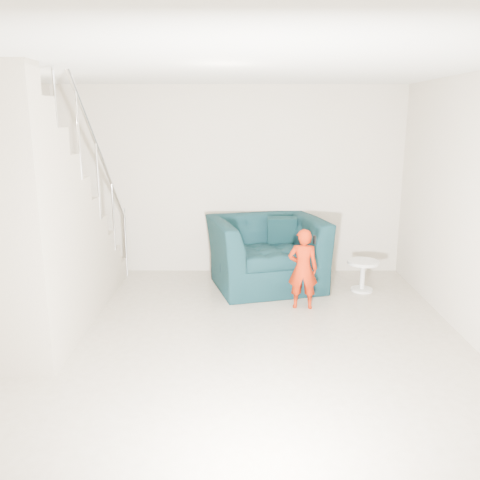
# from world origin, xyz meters

# --- Properties ---
(floor) EXTENTS (5.50, 5.50, 0.00)m
(floor) POSITION_xyz_m (0.00, 0.00, 0.00)
(floor) COLOR gray
(floor) RESTS_ON ground
(ceiling) EXTENTS (5.50, 5.50, 0.00)m
(ceiling) POSITION_xyz_m (0.00, 0.00, 2.70)
(ceiling) COLOR silver
(ceiling) RESTS_ON back_wall
(back_wall) EXTENTS (5.00, 0.00, 5.00)m
(back_wall) POSITION_xyz_m (0.00, 2.75, 1.35)
(back_wall) COLOR #BCAF99
(back_wall) RESTS_ON floor
(front_wall) EXTENTS (5.00, 0.00, 5.00)m
(front_wall) POSITION_xyz_m (0.00, -2.75, 1.35)
(front_wall) COLOR #BCAF99
(front_wall) RESTS_ON floor
(armchair) EXTENTS (1.72, 1.59, 0.94)m
(armchair) POSITION_xyz_m (0.51, 2.06, 0.47)
(armchair) COLOR black
(armchair) RESTS_ON floor
(toddler) EXTENTS (0.38, 0.26, 0.98)m
(toddler) POSITION_xyz_m (0.90, 1.22, 0.49)
(toddler) COLOR #8C0F04
(toddler) RESTS_ON floor
(side_table) EXTENTS (0.42, 0.42, 0.42)m
(side_table) POSITION_xyz_m (1.77, 1.84, 0.28)
(side_table) COLOR silver
(side_table) RESTS_ON floor
(staircase) EXTENTS (1.02, 3.03, 3.62)m
(staircase) POSITION_xyz_m (-2.00, 0.55, 0.95)
(staircase) COLOR #ADA089
(staircase) RESTS_ON floor
(cushion) EXTENTS (0.40, 0.19, 0.40)m
(cushion) POSITION_xyz_m (0.73, 2.34, 0.71)
(cushion) COLOR black
(cushion) RESTS_ON armchair
(throw) EXTENTS (0.05, 0.53, 0.60)m
(throw) POSITION_xyz_m (-0.08, 2.00, 0.59)
(throw) COLOR black
(throw) RESTS_ON armchair
(phone) EXTENTS (0.03, 0.05, 0.10)m
(phone) POSITION_xyz_m (1.03, 1.20, 0.85)
(phone) COLOR black
(phone) RESTS_ON toddler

